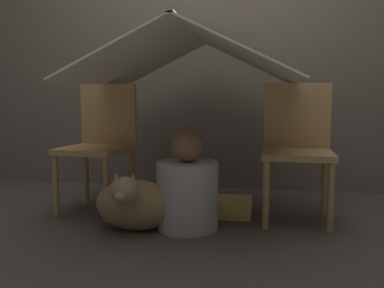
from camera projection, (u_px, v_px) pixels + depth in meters
ground_plane at (185, 227)px, 2.49m from camera, size 8.80×8.80×0.00m
wall_back at (211, 36)px, 3.48m from camera, size 7.00×0.05×2.50m
chair_left at (100, 141)px, 2.85m from camera, size 0.47×0.47×0.84m
chair_right at (297, 144)px, 2.63m from camera, size 0.42×0.42×0.84m
sheet_canopy at (192, 56)px, 2.61m from camera, size 1.29×1.24×0.32m
person_front at (187, 190)px, 2.46m from camera, size 0.36×0.36×0.58m
dog at (134, 203)px, 2.41m from camera, size 0.46×0.39×0.36m
floor_cushion at (223, 206)px, 2.77m from camera, size 0.37×0.29×0.10m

